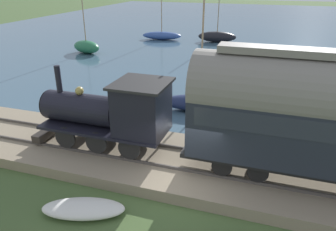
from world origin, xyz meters
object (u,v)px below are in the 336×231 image
(sailboat_navy, at_px, (200,103))
(beached_dinghy, at_px, (83,209))
(sailboat_black, at_px, (217,37))
(rowboat_far_out, at_px, (269,92))
(rowboat_off_pier, at_px, (123,95))
(sailboat_green, at_px, (86,47))
(sailboat_blue, at_px, (162,35))
(steam_locomotive, at_px, (113,111))

(sailboat_navy, bearing_deg, beached_dinghy, 160.76)
(sailboat_black, height_order, rowboat_far_out, sailboat_black)
(rowboat_off_pier, bearing_deg, sailboat_green, 63.02)
(sailboat_navy, distance_m, sailboat_blue, 22.96)
(rowboat_far_out, bearing_deg, beached_dinghy, -159.96)
(sailboat_black, height_order, rowboat_off_pier, sailboat_black)
(sailboat_green, bearing_deg, sailboat_blue, -8.03)
(sailboat_blue, bearing_deg, steam_locomotive, -173.56)
(sailboat_navy, distance_m, sailboat_black, 21.59)
(rowboat_off_pier, xyz_separation_m, beached_dinghy, (-10.39, -3.49, -0.06))
(sailboat_black, relative_size, beached_dinghy, 2.34)
(rowboat_far_out, bearing_deg, sailboat_blue, 79.71)
(sailboat_blue, bearing_deg, beached_dinghy, -174.19)
(sailboat_blue, height_order, rowboat_off_pier, sailboat_blue)
(rowboat_off_pier, relative_size, beached_dinghy, 0.74)
(rowboat_far_out, bearing_deg, steam_locomotive, -169.15)
(sailboat_green, bearing_deg, sailboat_navy, -109.42)
(steam_locomotive, bearing_deg, sailboat_black, 1.53)
(steam_locomotive, height_order, sailboat_navy, sailboat_navy)
(sailboat_green, relative_size, rowboat_far_out, 3.26)
(rowboat_far_out, distance_m, rowboat_off_pier, 9.63)
(rowboat_far_out, bearing_deg, sailboat_navy, 177.76)
(rowboat_off_pier, bearing_deg, sailboat_navy, -70.70)
(sailboat_navy, height_order, sailboat_black, sailboat_black)
(steam_locomotive, distance_m, sailboat_navy, 6.99)
(sailboat_black, xyz_separation_m, rowboat_far_out, (-17.35, -6.77, -0.40))
(steam_locomotive, relative_size, sailboat_green, 0.81)
(sailboat_green, xyz_separation_m, rowboat_off_pier, (-11.04, -9.39, -0.39))
(steam_locomotive, height_order, sailboat_green, sailboat_green)
(rowboat_far_out, distance_m, beached_dinghy, 15.12)
(steam_locomotive, bearing_deg, sailboat_blue, 15.35)
(sailboat_navy, xyz_separation_m, rowboat_off_pier, (0.30, 5.09, -0.24))
(steam_locomotive, xyz_separation_m, sailboat_navy, (6.39, -2.25, -1.72))
(sailboat_blue, distance_m, sailboat_green, 10.60)
(sailboat_blue, xyz_separation_m, rowboat_off_pier, (-20.51, -4.63, -0.23))
(rowboat_far_out, bearing_deg, sailboat_black, 62.20)
(beached_dinghy, bearing_deg, steam_locomotive, 9.99)
(beached_dinghy, bearing_deg, rowboat_off_pier, 18.58)
(rowboat_far_out, relative_size, beached_dinghy, 0.75)
(sailboat_blue, bearing_deg, sailboat_black, -94.00)
(rowboat_far_out, xyz_separation_m, beached_dinghy, (-14.13, 5.38, -0.02))
(sailboat_navy, bearing_deg, sailboat_blue, 14.79)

